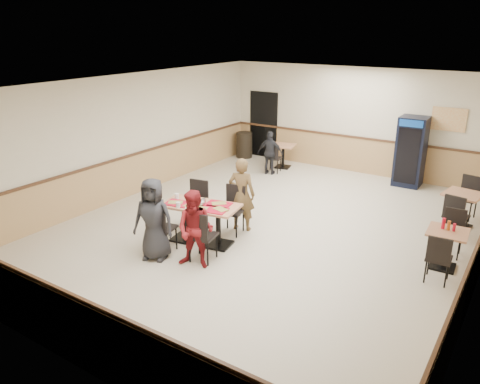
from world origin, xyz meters
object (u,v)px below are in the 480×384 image
Objects in this scene: main_table at (201,217)px; lone_diner at (270,153)px; side_table_near at (446,243)px; trash_bin at (244,145)px; side_table_far at (462,205)px; diner_woman_left at (154,219)px; back_table at (283,152)px; diner_man_opposite at (242,194)px; diner_woman_right at (195,230)px; pepsi_cooler at (411,152)px.

lone_diner reaches higher than main_table.
side_table_near is (5.35, -3.15, -0.16)m from lone_diner.
main_table is 6.45m from trash_bin.
side_table_far reaches higher than side_table_near.
side_table_far is at bearing -17.93° from trash_bin.
main_table reaches higher than side_table_far.
main_table is at bearing 52.67° from diner_woman_left.
main_table reaches higher than side_table_near.
diner_woman_left is at bearing 85.45° from lone_diner.
main_table is 2.06× the size of back_table.
side_table_near is at bearing 9.44° from diner_woman_left.
diner_man_opposite is at bearing 98.47° from lone_diner.
diner_man_opposite is 1.24× the size of lone_diner.
diner_man_opposite is 4.64m from side_table_far.
diner_woman_right is at bearing 80.85° from diner_man_opposite.
side_table_near is 0.38× the size of pepsi_cooler.
diner_woman_right reaches higher than side_table_near.
diner_man_opposite is 0.84× the size of pepsi_cooler.
lone_diner is at bearing 93.35° from main_table.
lone_diner is at bearing -90.00° from back_table.
diner_woman_left is (-0.31, -0.98, 0.24)m from main_table.
diner_woman_left is at bearing 56.32° from diner_man_opposite.
diner_woman_right is 4.39m from side_table_near.
main_table is 2.27× the size of side_table_near.
lone_diner is at bearing 168.39° from side_table_far.
lone_diner is 1.62× the size of back_table.
side_table_near is 0.91× the size of back_table.
trash_bin is at bearing 162.07° from side_table_far.
side_table_far is (-0.09, 2.06, 0.04)m from side_table_near.
diner_man_opposite is (0.62, 1.96, 0.01)m from diner_woman_left.
diner_man_opposite reaches higher than diner_woman_left.
diner_man_opposite is at bearing -145.48° from side_table_far.
lone_diner is 0.81m from back_table.
back_table is at bearing -175.00° from pepsi_cooler.
side_table_far is at bearing -19.63° from back_table.
back_table is at bearing -88.23° from diner_man_opposite.
diner_man_opposite reaches higher than back_table.
pepsi_cooler is at bearing 48.37° from diner_woman_left.
side_table_far is at bearing 155.62° from lone_diner.
side_table_far is (3.60, 4.43, -0.20)m from diner_woman_right.
main_table is at bearing -159.94° from side_table_near.
side_table_far is (5.26, -1.08, -0.12)m from lone_diner.
lone_diner is (-1.13, 4.69, 0.10)m from main_table.
diner_woman_right reaches higher than side_table_far.
side_table_near is at bearing 9.87° from main_table.
diner_man_opposite is at bearing 62.10° from main_table.
main_table is 5.48m from side_table_far.
diner_woman_left is at bearing -113.25° from pepsi_cooler.
back_table is at bearing 91.45° from main_table.
diner_man_opposite reaches higher than main_table.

